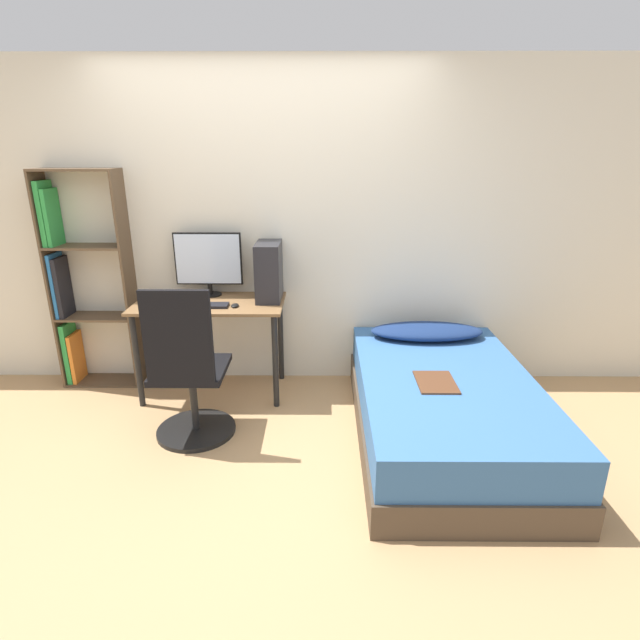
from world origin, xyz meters
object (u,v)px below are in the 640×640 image
object	(u,v)px
keyboard	(204,305)
pc_tower	(269,271)
bookshelf	(79,285)
bed	(444,407)
office_chair	(189,382)
monitor	(208,261)

from	to	relation	value
keyboard	pc_tower	xyz separation A→B (m)	(0.46, 0.21, 0.21)
bookshelf	bed	bearing A→B (deg)	-16.98
office_chair	bed	size ratio (longest dim) A/B	0.56
bookshelf	keyboard	size ratio (longest dim) A/B	4.88
bed	keyboard	bearing A→B (deg)	161.94
office_chair	pc_tower	distance (m)	1.06
bed	keyboard	distance (m)	1.85
office_chair	keyboard	bearing A→B (deg)	90.32
monitor	pc_tower	xyz separation A→B (m)	(0.48, -0.10, -0.05)
pc_tower	monitor	bearing A→B (deg)	168.26
keyboard	office_chair	bearing A→B (deg)	-89.68
bookshelf	pc_tower	size ratio (longest dim) A/B	3.93
bookshelf	keyboard	world-z (taller)	bookshelf
bed	monitor	distance (m)	2.07
bookshelf	pc_tower	world-z (taller)	bookshelf
pc_tower	bed	bearing A→B (deg)	-31.79
bed	keyboard	world-z (taller)	keyboard
bookshelf	office_chair	world-z (taller)	bookshelf
keyboard	bed	bearing A→B (deg)	-18.06
bed	monitor	size ratio (longest dim) A/B	3.65
keyboard	pc_tower	size ratio (longest dim) A/B	0.81
monitor	keyboard	distance (m)	0.40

